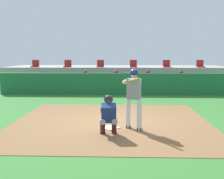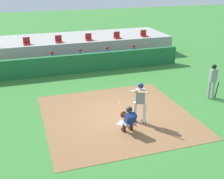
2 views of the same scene
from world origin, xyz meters
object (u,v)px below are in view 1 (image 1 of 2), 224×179
(catcher_crouched, at_px, (108,113))
(dugout_player_0, at_px, (85,81))
(stadium_seat_2, at_px, (100,65))
(stadium_seat_5, at_px, (200,65))
(dugout_player_1, at_px, (116,81))
(stadium_seat_4, at_px, (167,65))
(stadium_seat_1, at_px, (68,65))
(stadium_seat_3, at_px, (133,65))
(home_plate, at_px, (110,128))
(dugout_player_2, at_px, (148,81))
(dugout_player_3, at_px, (182,81))
(stadium_seat_0, at_px, (35,65))
(batter_at_plate, at_px, (134,95))

(catcher_crouched, relative_size, dugout_player_0, 1.07)
(stadium_seat_2, xyz_separation_m, stadium_seat_5, (6.50, 0.00, 0.00))
(dugout_player_1, bearing_deg, stadium_seat_4, 32.15)
(stadium_seat_1, xyz_separation_m, stadium_seat_3, (4.33, 0.00, 0.00))
(home_plate, xyz_separation_m, dugout_player_2, (1.87, 8.14, 0.65))
(stadium_seat_1, relative_size, stadium_seat_3, 1.00)
(dugout_player_3, bearing_deg, stadium_seat_2, 157.45)
(home_plate, relative_size, stadium_seat_5, 0.92)
(stadium_seat_2, bearing_deg, stadium_seat_0, 180.00)
(batter_at_plate, xyz_separation_m, stadium_seat_4, (2.56, 10.27, 0.50))
(dugout_player_3, relative_size, stadium_seat_1, 2.71)
(dugout_player_1, xyz_separation_m, dugout_player_2, (1.85, 0.00, 0.00))
(home_plate, distance_m, dugout_player_0, 8.37)
(dugout_player_2, bearing_deg, dugout_player_0, 180.00)
(stadium_seat_4, bearing_deg, stadium_seat_5, 0.00)
(dugout_player_0, bearing_deg, batter_at_plate, -73.01)
(dugout_player_2, height_order, dugout_player_3, same)
(dugout_player_2, distance_m, stadium_seat_1, 5.57)
(catcher_crouched, distance_m, dugout_player_3, 9.64)
(catcher_crouched, height_order, stadium_seat_4, stadium_seat_4)
(home_plate, xyz_separation_m, batter_at_plate, (0.69, -0.09, 1.01))
(stadium_seat_0, distance_m, stadium_seat_4, 8.67)
(dugout_player_0, relative_size, stadium_seat_1, 2.71)
(dugout_player_2, bearing_deg, stadium_seat_3, 111.03)
(dugout_player_0, xyz_separation_m, stadium_seat_0, (-3.59, 2.03, 0.86))
(catcher_crouched, height_order, dugout_player_0, dugout_player_0)
(catcher_crouched, bearing_deg, stadium_seat_1, 106.52)
(home_plate, distance_m, stadium_seat_2, 10.35)
(stadium_seat_1, height_order, stadium_seat_4, same)
(home_plate, bearing_deg, stadium_seat_2, 96.08)
(stadium_seat_0, relative_size, stadium_seat_2, 1.00)
(stadium_seat_4, bearing_deg, dugout_player_1, -147.85)
(batter_at_plate, relative_size, dugout_player_2, 1.39)
(dugout_player_2, relative_size, stadium_seat_1, 2.71)
(catcher_crouched, xyz_separation_m, stadium_seat_4, (3.27, 10.88, 0.93))
(stadium_seat_3, bearing_deg, stadium_seat_4, 0.00)
(stadium_seat_1, bearing_deg, stadium_seat_2, 0.00)
(dugout_player_1, relative_size, stadium_seat_3, 2.71)
(dugout_player_1, height_order, dugout_player_3, same)
(home_plate, distance_m, dugout_player_2, 8.38)
(dugout_player_2, height_order, stadium_seat_4, stadium_seat_4)
(stadium_seat_0, height_order, stadium_seat_5, same)
(home_plate, relative_size, dugout_player_2, 0.34)
(batter_at_plate, bearing_deg, catcher_crouched, -139.58)
(catcher_crouched, distance_m, stadium_seat_2, 10.97)
(stadium_seat_0, height_order, stadium_seat_4, same)
(home_plate, height_order, stadium_seat_4, stadium_seat_4)
(batter_at_plate, distance_m, dugout_player_2, 8.33)
(dugout_player_3, xyz_separation_m, stadium_seat_4, (-0.57, 2.03, 0.86))
(dugout_player_1, distance_m, dugout_player_3, 3.81)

